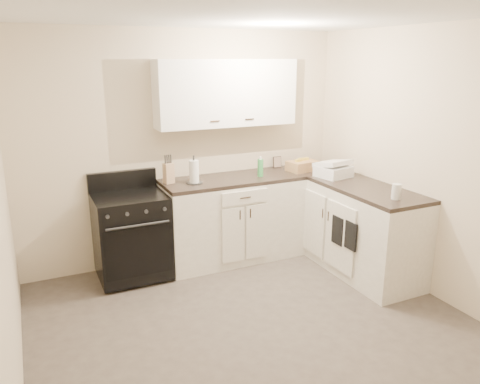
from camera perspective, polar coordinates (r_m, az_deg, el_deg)
name	(u,v)px	position (r m, az deg, el deg)	size (l,w,h in m)	color
floor	(261,333)	(4.06, 2.53, -16.75)	(3.60, 3.60, 0.00)	#473F38
ceiling	(265,12)	(3.43, 3.07, 21.06)	(3.60, 3.60, 0.00)	white
wall_back	(186,148)	(5.17, -6.63, 5.32)	(3.60, 3.60, 0.00)	beige
wall_right	(436,166)	(4.65, 22.82, 2.98)	(3.60, 3.60, 0.00)	beige
wall_front	(461,290)	(2.23, 25.39, -10.76)	(3.60, 3.60, 0.00)	beige
base_cabinets_back	(233,220)	(5.25, -0.90, -3.44)	(1.55, 0.60, 0.90)	white
base_cabinets_right	(347,224)	(5.26, 12.86, -3.83)	(0.60, 1.90, 0.90)	white
countertop_back	(233,180)	(5.11, -0.92, 1.53)	(1.55, 0.60, 0.04)	black
countertop_right	(349,183)	(5.12, 13.18, 1.12)	(0.60, 1.90, 0.04)	black
upper_cabinets	(226,93)	(5.10, -1.67, 11.97)	(1.55, 0.30, 0.70)	white
stove	(132,236)	(4.90, -13.06, -5.22)	(0.71, 0.60, 0.85)	black
knife_block	(169,173)	(4.92, -8.70, 2.27)	(0.10, 0.09, 0.21)	tan
paper_towel	(194,172)	(4.88, -5.63, 2.46)	(0.10, 0.10, 0.24)	white
soap_bottle	(260,168)	(5.16, 2.50, 2.96)	(0.06, 0.06, 0.19)	green
picture_frame	(277,162)	(5.61, 4.56, 3.68)	(0.11, 0.01, 0.13)	black
wicker_basket	(302,166)	(5.48, 7.62, 3.19)	(0.34, 0.23, 0.11)	tan
countertop_grill	(333,171)	(5.25, 11.31, 2.49)	(0.33, 0.31, 0.12)	white
glass_jar	(396,192)	(4.55, 18.52, 0.06)	(0.09, 0.09, 0.14)	silver
oven_mitt_near	(351,236)	(4.69, 13.35, -5.22)	(0.02, 0.16, 0.28)	black
oven_mitt_far	(338,230)	(4.85, 11.82, -4.62)	(0.02, 0.17, 0.29)	black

